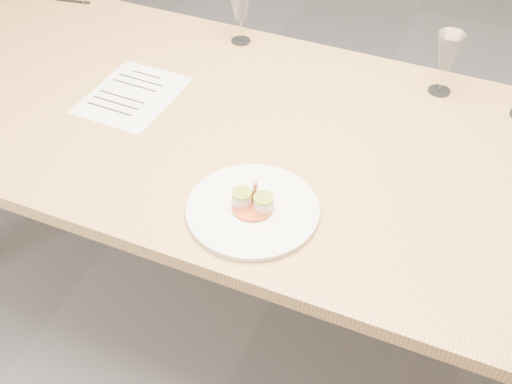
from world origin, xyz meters
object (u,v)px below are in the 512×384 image
at_px(ballpoint_pen, 72,1).
at_px(wine_glass_1, 448,52).
at_px(recipe_sheet, 133,95).
at_px(wine_glass_0, 240,5).
at_px(dinner_plate, 253,209).
at_px(dining_table, 273,153).

xyz_separation_m(ballpoint_pen, wine_glass_1, (1.33, -0.04, 0.13)).
distance_m(recipe_sheet, ballpoint_pen, 0.66).
xyz_separation_m(recipe_sheet, wine_glass_0, (0.17, 0.41, 0.13)).
bearing_deg(ballpoint_pen, dinner_plate, -45.67).
relative_size(wine_glass_0, wine_glass_1, 0.96).
distance_m(recipe_sheet, wine_glass_0, 0.46).
distance_m(dining_table, ballpoint_pen, 1.05).
distance_m(dinner_plate, wine_glass_0, 0.81).
bearing_deg(dining_table, ballpoint_pen, 156.15).
bearing_deg(dinner_plate, ballpoint_pen, 144.80).
height_order(recipe_sheet, ballpoint_pen, ballpoint_pen).
xyz_separation_m(recipe_sheet, wine_glass_1, (0.83, 0.38, 0.13)).
xyz_separation_m(dinner_plate, wine_glass_1, (0.31, 0.68, 0.12)).
bearing_deg(dinner_plate, dining_table, 103.01).
relative_size(dining_table, ballpoint_pen, 17.90).
bearing_deg(recipe_sheet, dining_table, 1.15).
bearing_deg(wine_glass_0, ballpoint_pen, 179.15).
relative_size(dinner_plate, ballpoint_pen, 2.38).
distance_m(recipe_sheet, wine_glass_1, 0.92).
height_order(dinner_plate, recipe_sheet, dinner_plate).
bearing_deg(wine_glass_1, dinner_plate, -114.04).
xyz_separation_m(dinner_plate, recipe_sheet, (-0.52, 0.31, -0.01)).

